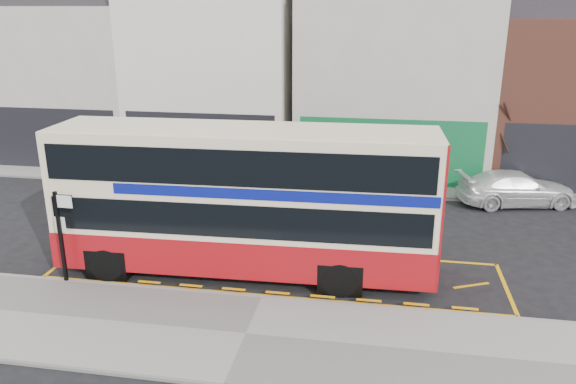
% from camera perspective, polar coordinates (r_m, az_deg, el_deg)
% --- Properties ---
extents(ground, '(120.00, 120.00, 0.00)m').
position_cam_1_polar(ground, '(16.58, -2.38, -10.38)').
color(ground, black).
rests_on(ground, ground).
extents(pavement, '(40.00, 4.00, 0.15)m').
position_cam_1_polar(pavement, '(14.62, -4.32, -14.36)').
color(pavement, gray).
rests_on(pavement, ground).
extents(kerb, '(40.00, 0.15, 0.15)m').
position_cam_1_polar(kerb, '(16.23, -2.66, -10.77)').
color(kerb, gray).
rests_on(kerb, ground).
extents(far_pavement, '(50.00, 3.00, 0.15)m').
position_cam_1_polar(far_pavement, '(26.60, 2.55, 1.02)').
color(far_pavement, gray).
rests_on(far_pavement, ground).
extents(road_markings, '(14.00, 3.40, 0.01)m').
position_cam_1_polar(road_markings, '(17.97, -1.31, -7.96)').
color(road_markings, '#FAAC0D').
rests_on(road_markings, ground).
extents(terrace_far_left, '(8.00, 8.01, 10.80)m').
position_cam_1_polar(terrace_far_left, '(33.75, -20.27, 11.84)').
color(terrace_far_left, beige).
rests_on(terrace_far_left, ground).
extents(terrace_left, '(8.00, 8.01, 11.80)m').
position_cam_1_polar(terrace_left, '(30.57, -6.87, 13.19)').
color(terrace_left, silver).
rests_on(terrace_left, ground).
extents(terrace_green_shop, '(9.00, 8.01, 11.30)m').
position_cam_1_polar(terrace_green_shop, '(29.35, 10.67, 12.32)').
color(terrace_green_shop, beige).
rests_on(terrace_green_shop, ground).
extents(double_decker_bus, '(11.55, 2.97, 4.59)m').
position_cam_1_polar(double_decker_bus, '(17.06, -4.32, -0.73)').
color(double_decker_bus, '#FFEAC2').
rests_on(double_decker_bus, ground).
extents(bus_stop_post, '(0.70, 0.12, 2.80)m').
position_cam_1_polar(bus_stop_post, '(17.62, -22.02, -3.39)').
color(bus_stop_post, black).
rests_on(bus_stop_post, pavement).
extents(car_silver, '(4.43, 2.67, 1.41)m').
position_cam_1_polar(car_silver, '(26.19, -16.00, 1.48)').
color(car_silver, '#9D9CA1').
rests_on(car_silver, ground).
extents(car_grey, '(4.13, 2.02, 1.30)m').
position_cam_1_polar(car_grey, '(24.70, 6.68, 0.94)').
color(car_grey, '#3D4044').
rests_on(car_grey, ground).
extents(car_white, '(5.19, 3.01, 1.41)m').
position_cam_1_polar(car_white, '(25.46, 22.20, 0.34)').
color(car_white, white).
rests_on(car_white, ground).
extents(street_tree_right, '(2.43, 2.43, 5.24)m').
position_cam_1_polar(street_tree_right, '(26.77, 21.10, 7.64)').
color(street_tree_right, black).
rests_on(street_tree_right, ground).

